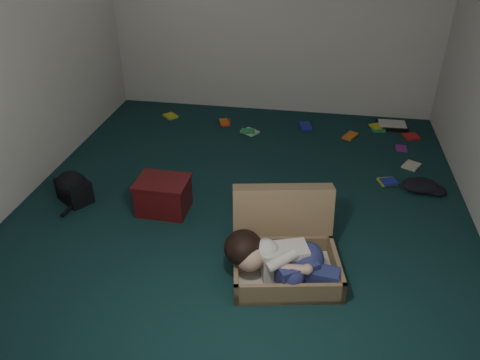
% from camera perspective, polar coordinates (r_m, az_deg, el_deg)
% --- Properties ---
extents(floor, '(4.50, 4.50, 0.00)m').
position_cam_1_polar(floor, '(4.25, 0.34, -3.00)').
color(floor, '#102F30').
rests_on(floor, ground).
extents(wall_back, '(4.50, 0.00, 4.50)m').
position_cam_1_polar(wall_back, '(5.85, 4.25, 20.41)').
color(wall_back, silver).
rests_on(wall_back, ground).
extents(wall_front, '(4.50, 0.00, 4.50)m').
position_cam_1_polar(wall_front, '(1.73, -11.99, -8.69)').
color(wall_front, silver).
rests_on(wall_front, ground).
extents(wall_left, '(0.00, 4.50, 4.50)m').
position_cam_1_polar(wall_left, '(4.45, -26.77, 13.84)').
color(wall_left, silver).
rests_on(wall_left, ground).
extents(suitcase, '(0.89, 0.87, 0.56)m').
position_cam_1_polar(suitcase, '(3.52, 5.44, -8.09)').
color(suitcase, '#8A6E4C').
rests_on(suitcase, floor).
extents(person, '(0.85, 0.41, 0.35)m').
position_cam_1_polar(person, '(3.34, 4.90, -9.60)').
color(person, silver).
rests_on(person, suitcase).
extents(maroon_bin, '(0.45, 0.36, 0.31)m').
position_cam_1_polar(maroon_bin, '(4.15, -9.33, -1.86)').
color(maroon_bin, '#501011').
rests_on(maroon_bin, floor).
extents(backpack, '(0.49, 0.47, 0.23)m').
position_cam_1_polar(backpack, '(4.50, -19.58, -1.10)').
color(backpack, black).
rests_on(backpack, floor).
extents(clothing_pile, '(0.42, 0.35, 0.13)m').
position_cam_1_polar(clothing_pile, '(4.75, 22.11, -0.64)').
color(clothing_pile, black).
rests_on(clothing_pile, floor).
extents(paper_tray, '(0.36, 0.27, 0.05)m').
position_cam_1_polar(paper_tray, '(5.98, 18.04, 6.36)').
color(paper_tray, black).
rests_on(paper_tray, floor).
extents(book_scatter, '(3.13, 1.41, 0.02)m').
position_cam_1_polar(book_scatter, '(5.50, 10.29, 5.05)').
color(book_scatter, gold).
rests_on(book_scatter, floor).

